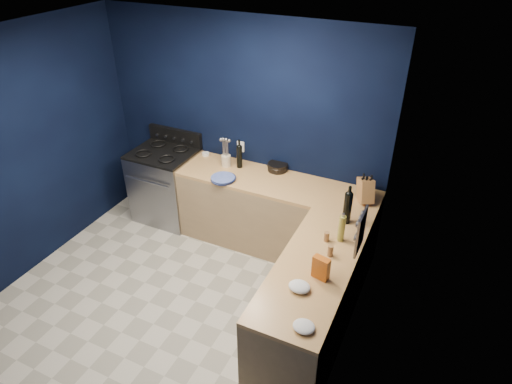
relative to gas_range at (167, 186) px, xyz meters
The scene contains 28 objects.
floor 1.76m from the gas_range, 56.78° to the right, with size 3.50×3.50×0.02m, color #B8B2A2.
ceiling 2.74m from the gas_range, 56.78° to the right, with size 3.50×3.50×0.02m, color silver.
wall_back 1.30m from the gas_range, 20.08° to the left, with size 3.50×0.02×2.60m, color black.
wall_right 3.16m from the gas_range, 27.83° to the right, with size 0.02×3.50×2.60m, color black.
wall_left 1.85m from the gas_range, 120.31° to the right, with size 0.02×3.50×2.60m, color black.
cab_back 1.53m from the gas_range, ahead, with size 2.30×0.63×0.86m, color #9E7F58.
top_back 1.59m from the gas_range, ahead, with size 2.30×0.63×0.04m, color olive.
cab_right 2.62m from the gas_range, 25.64° to the right, with size 0.63×1.67×0.86m, color #9E7F58.
top_right 2.66m from the gas_range, 25.64° to the right, with size 0.63×1.67×0.04m, color olive.
gas_range is the anchor object (origin of this frame).
oven_door 0.32m from the gas_range, 90.00° to the right, with size 0.59×0.02×0.42m, color black.
cooktop 0.48m from the gas_range, ahead, with size 0.76×0.66×0.03m, color black.
backguard 0.65m from the gas_range, 90.00° to the left, with size 0.76×0.06×0.20m, color black.
spice_panel 2.89m from the gas_range, 18.08° to the right, with size 0.02×0.28×0.38m, color gray.
wall_outlet 1.16m from the gas_range, 18.88° to the left, with size 0.09×0.02×0.13m, color white.
plate_stack 1.09m from the gas_range, 11.71° to the right, with size 0.27×0.27×0.03m, color #4258A1.
ramekin 0.70m from the gas_range, 26.32° to the left, with size 0.09×0.09×0.03m, color white.
utensil_crock 0.99m from the gas_range, ahead, with size 0.11×0.11×0.14m, color beige.
wine_bottle_back 1.16m from the gas_range, ahead, with size 0.07×0.07×0.27m, color black.
lemon_basket 1.54m from the gas_range, 10.66° to the left, with size 0.23×0.23×0.09m, color black.
knife_block 2.57m from the gas_range, ahead, with size 0.13×0.22×0.24m, color #966230.
wine_bottle_right 2.54m from the gas_range, ahead, with size 0.08×0.08×0.32m, color black.
oil_bottle 2.63m from the gas_range, 15.85° to the right, with size 0.06×0.06×0.26m, color olive.
spice_jar_near 2.67m from the gas_range, 21.22° to the right, with size 0.05×0.05×0.11m, color olive.
spice_jar_far 2.52m from the gas_range, 17.99° to the right, with size 0.05×0.05×0.10m, color olive.
crouton_bag 2.81m from the gas_range, 27.00° to the right, with size 0.14×0.07×0.21m, color #B5340A.
towel_front 2.80m from the gas_range, 31.77° to the right, with size 0.18×0.15×0.06m, color white.
towel_end 3.13m from the gas_range, 35.76° to the right, with size 0.16×0.15×0.05m, color white.
Camera 1 is at (2.19, -2.49, 3.42)m, focal length 30.89 mm.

